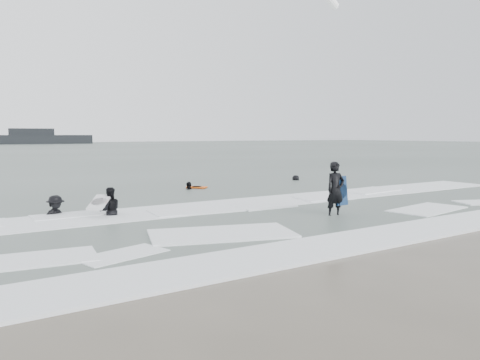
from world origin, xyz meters
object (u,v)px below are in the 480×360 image
vessel_horizon (32,138)px  surfer_wading (110,217)px  surfer_breaker (56,217)px  surfer_right_far (296,181)px  surfer_centre (335,217)px  surfer_right_near (189,190)px

vessel_horizon → surfer_wading: bearing=-97.2°
surfer_breaker → surfer_right_far: surfer_breaker is taller
surfer_breaker → vessel_horizon: vessel_horizon is taller
surfer_centre → surfer_breaker: (-7.72, 4.85, 0.00)m
surfer_right_near → surfer_right_far: 7.24m
surfer_wading → surfer_breaker: size_ratio=0.97×
surfer_breaker → surfer_centre: bearing=-52.0°
surfer_centre → vessel_horizon: size_ratio=0.06×
surfer_wading → surfer_right_far: surfer_wading is taller
surfer_right_near → vessel_horizon: vessel_horizon is taller
surfer_wading → surfer_right_far: bearing=-147.8°
surfer_wading → surfer_centre: bearing=154.4°
surfer_wading → surfer_right_far: size_ratio=1.02×
surfer_centre → surfer_wading: 7.35m
surfer_breaker → surfer_right_far: bearing=-0.1°
surfer_right_near → surfer_breaker: bearing=-13.8°
surfer_wading → vessel_horizon: (16.02, 126.53, 1.60)m
surfer_wading → vessel_horizon: vessel_horizon is taller
surfer_centre → surfer_wading: (-6.22, 3.93, 0.00)m
surfer_centre → surfer_wading: size_ratio=1.20×
surfer_wading → surfer_right_near: size_ratio=0.97×
surfer_right_near → surfer_right_far: bearing=140.3°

